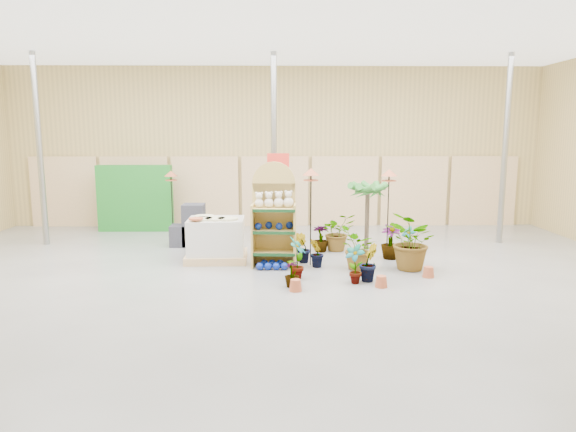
# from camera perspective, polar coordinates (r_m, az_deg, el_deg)

# --- Properties ---
(room) EXTENTS (15.20, 12.10, 4.70)m
(room) POSITION_cam_1_polar(r_m,az_deg,el_deg) (9.62, -1.74, 6.58)
(room) COLOR slate
(room) RESTS_ON ground
(display_shelf) EXTENTS (0.91, 0.60, 2.09)m
(display_shelf) POSITION_cam_1_polar(r_m,az_deg,el_deg) (10.35, -1.57, -0.24)
(display_shelf) COLOR tan
(display_shelf) RESTS_ON ground
(teddy_bears) EXTENTS (0.77, 0.20, 0.33)m
(teddy_bears) POSITION_cam_1_polar(r_m,az_deg,el_deg) (10.20, -1.44, 1.71)
(teddy_bears) COLOR silver
(teddy_bears) RESTS_ON display_shelf
(gazing_balls_shelf) EXTENTS (0.77, 0.26, 0.15)m
(gazing_balls_shelf) POSITION_cam_1_polar(r_m,az_deg,el_deg) (10.26, -1.58, -1.08)
(gazing_balls_shelf) COLOR navy
(gazing_balls_shelf) RESTS_ON display_shelf
(gazing_balls_floor) EXTENTS (0.63, 0.39, 0.15)m
(gazing_balls_floor) POSITION_cam_1_polar(r_m,az_deg,el_deg) (10.19, -1.77, -5.46)
(gazing_balls_floor) COLOR navy
(gazing_balls_floor) RESTS_ON ground
(pallet_stack) EXTENTS (1.29, 1.08, 0.93)m
(pallet_stack) POSITION_cam_1_polar(r_m,az_deg,el_deg) (10.87, -7.97, -2.61)
(pallet_stack) COLOR tan
(pallet_stack) RESTS_ON ground
(charcoal_planters) EXTENTS (0.80, 0.50, 1.00)m
(charcoal_planters) POSITION_cam_1_polar(r_m,az_deg,el_deg) (12.37, -10.85, -1.37)
(charcoal_planters) COLOR #25262D
(charcoal_planters) RESTS_ON ground
(trellis_stock) EXTENTS (2.00, 0.30, 1.80)m
(trellis_stock) POSITION_cam_1_polar(r_m,az_deg,el_deg) (14.55, -16.61, 1.91)
(trellis_stock) COLOR #1B7222
(trellis_stock) RESTS_ON ground
(offer_sign) EXTENTS (0.50, 0.08, 2.20)m
(offer_sign) POSITION_cam_1_polar(r_m,az_deg,el_deg) (11.73, -1.09, 3.91)
(offer_sign) COLOR gray
(offer_sign) RESTS_ON ground
(bird_table_front) EXTENTS (0.34, 0.34, 1.97)m
(bird_table_front) POSITION_cam_1_polar(r_m,az_deg,el_deg) (10.18, 2.57, 4.54)
(bird_table_front) COLOR black
(bird_table_front) RESTS_ON ground
(bird_table_right) EXTENTS (0.34, 0.34, 1.92)m
(bird_table_right) POSITION_cam_1_polar(r_m,az_deg,el_deg) (10.85, 11.17, 4.41)
(bird_table_right) COLOR black
(bird_table_right) RESTS_ON ground
(bird_table_back) EXTENTS (0.34, 0.34, 1.71)m
(bird_table_back) POSITION_cam_1_polar(r_m,az_deg,el_deg) (13.32, -12.88, 4.38)
(bird_table_back) COLOR black
(bird_table_back) RESTS_ON ground
(palm) EXTENTS (0.70, 0.70, 1.66)m
(palm) POSITION_cam_1_polar(r_m,az_deg,el_deg) (11.80, 8.85, 3.03)
(palm) COLOR #4C3E2E
(palm) RESTS_ON ground
(potted_plant_0) EXTENTS (0.41, 0.49, 0.79)m
(potted_plant_0) POSITION_cam_1_polar(r_m,az_deg,el_deg) (9.41, 1.02, -4.70)
(potted_plant_0) COLOR #307A2E
(potted_plant_0) RESTS_ON ground
(potted_plant_1) EXTENTS (0.28, 0.34, 0.59)m
(potted_plant_1) POSITION_cam_1_polar(r_m,az_deg,el_deg) (10.23, 3.23, -4.13)
(potted_plant_1) COLOR #307A2E
(potted_plant_1) RESTS_ON ground
(potted_plant_2) EXTENTS (0.92, 0.97, 0.85)m
(potted_plant_2) POSITION_cam_1_polar(r_m,az_deg,el_deg) (10.11, 7.81, -3.60)
(potted_plant_2) COLOR #307A2E
(potted_plant_2) RESTS_ON ground
(potted_plant_3) EXTENTS (0.52, 0.52, 0.74)m
(potted_plant_3) POSITION_cam_1_polar(r_m,az_deg,el_deg) (11.13, 11.34, -2.81)
(potted_plant_3) COLOR #307A2E
(potted_plant_3) RESTS_ON ground
(potted_plant_4) EXTENTS (0.40, 0.38, 0.63)m
(potted_plant_4) POSITION_cam_1_polar(r_m,az_deg,el_deg) (11.59, 13.20, -2.68)
(potted_plant_4) COLOR #307A2E
(potted_plant_4) RESTS_ON ground
(potted_plant_5) EXTENTS (0.39, 0.34, 0.61)m
(potted_plant_5) POSITION_cam_1_polar(r_m,az_deg,el_deg) (10.62, 1.58, -3.57)
(potted_plant_5) COLOR #307A2E
(potted_plant_5) RESTS_ON ground
(potted_plant_6) EXTENTS (0.94, 0.88, 0.86)m
(potted_plant_6) POSITION_cam_1_polar(r_m,az_deg,el_deg) (11.72, 5.51, -1.76)
(potted_plant_6) COLOR #307A2E
(potted_plant_6) RESTS_ON ground
(potted_plant_7) EXTENTS (0.36, 0.36, 0.47)m
(potted_plant_7) POSITION_cam_1_polar(r_m,az_deg,el_deg) (8.97, 0.43, -6.44)
(potted_plant_7) COLOR #307A2E
(potted_plant_7) RESTS_ON ground
(potted_plant_8) EXTENTS (0.45, 0.43, 0.71)m
(potted_plant_8) POSITION_cam_1_polar(r_m,az_deg,el_deg) (9.22, 7.44, -5.31)
(potted_plant_8) COLOR #307A2E
(potted_plant_8) RESTS_ON ground
(potted_plant_9) EXTENTS (0.43, 0.47, 0.69)m
(potted_plant_9) POSITION_cam_1_polar(r_m,az_deg,el_deg) (9.42, 8.92, -5.11)
(potted_plant_9) COLOR #307A2E
(potted_plant_9) RESTS_ON ground
(potted_plant_10) EXTENTS (1.18, 1.26, 1.14)m
(potted_plant_10) POSITION_cam_1_polar(r_m,az_deg,el_deg) (10.26, 13.72, -2.76)
(potted_plant_10) COLOR #307A2E
(potted_plant_10) RESTS_ON ground
(potted_plant_11) EXTENTS (0.35, 0.35, 0.61)m
(potted_plant_11) POSITION_cam_1_polar(r_m,az_deg,el_deg) (11.60, 3.65, -2.48)
(potted_plant_11) COLOR #307A2E
(potted_plant_11) RESTS_ON ground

